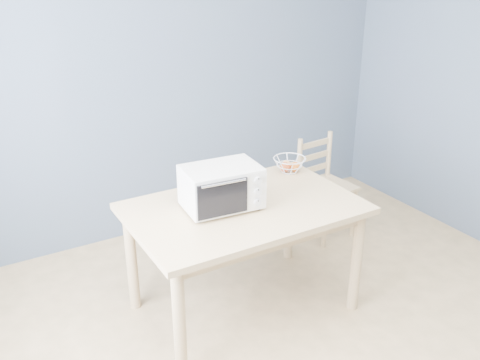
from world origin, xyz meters
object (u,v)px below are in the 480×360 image
fruit_basket (289,165)px  dining_chair (323,187)px  dining_table (244,220)px  toaster_oven (219,187)px

fruit_basket → dining_chair: (0.55, 0.26, -0.40)m
dining_table → dining_chair: dining_chair is taller
dining_chair → dining_table: bearing=-157.9°
dining_table → fruit_basket: 0.65m
toaster_oven → dining_table: bearing=-11.1°
dining_table → fruit_basket: size_ratio=4.59×
dining_table → dining_chair: (1.10, 0.57, -0.25)m
toaster_oven → fruit_basket: (0.70, 0.26, -0.09)m
toaster_oven → dining_chair: (1.25, 0.53, -0.49)m
dining_table → fruit_basket: bearing=29.1°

